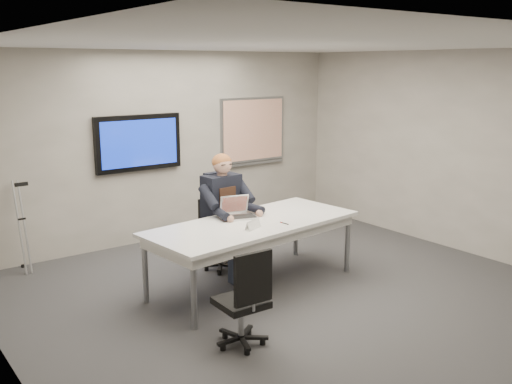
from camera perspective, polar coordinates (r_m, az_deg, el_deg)
floor at (r=6.59m, az=4.20°, el=-10.58°), size 6.00×6.00×0.02m
ceiling at (r=6.06m, az=4.64°, el=14.55°), size 6.00×6.00×0.02m
wall_back at (r=8.63m, az=-8.77°, el=4.53°), size 6.00×0.02×2.80m
wall_left at (r=4.82m, az=-23.69°, el=-2.76°), size 0.02×6.00×2.80m
wall_right at (r=8.43m, az=20.06°, el=3.71°), size 0.02×6.00×2.80m
conference_table at (r=6.70m, az=-0.27°, el=-3.75°), size 2.68×1.33×0.80m
tv_display at (r=8.35m, az=-11.66°, el=4.84°), size 1.30×0.09×0.80m
whiteboard at (r=9.41m, az=-0.30°, el=6.13°), size 1.25×0.08×1.10m
office_chair_far at (r=7.40m, az=-3.74°, el=-5.54°), size 0.53×0.53×0.93m
office_chair_near at (r=5.43m, az=-1.25°, el=-12.31°), size 0.48×0.48×0.97m
seated_person at (r=7.10m, az=-2.57°, el=-3.58°), size 0.49×0.83×1.52m
crutch at (r=7.80m, az=-22.37°, el=-3.09°), size 0.36×0.70×1.28m
laptop at (r=6.88m, az=-1.75°, el=-1.97°), size 0.41×0.42×0.25m
name_tent at (r=6.40m, az=-0.31°, el=-3.23°), size 0.25×0.15×0.10m
pen at (r=6.60m, az=2.84°, el=-3.13°), size 0.02×0.13×0.01m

